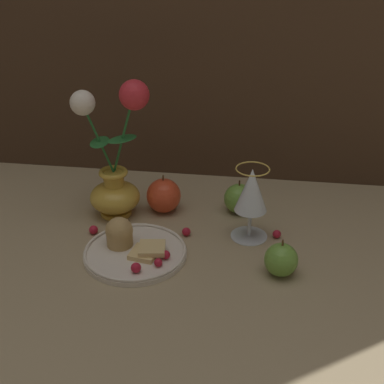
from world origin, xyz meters
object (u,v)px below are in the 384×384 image
object	(u,v)px
wine_glass	(251,193)
apple_near_glass	(239,199)
apple_at_table_edge	(164,196)
vase	(115,169)
plate_with_pastries	(132,247)
apple_beside_vase	(281,260)

from	to	relation	value
wine_glass	apple_near_glass	size ratio (longest dim) A/B	2.00
wine_glass	apple_at_table_edge	world-z (taller)	wine_glass
vase	apple_at_table_edge	bearing A→B (deg)	14.71
vase	apple_near_glass	size ratio (longest dim) A/B	3.89
plate_with_pastries	vase	bearing A→B (deg)	114.45
apple_at_table_edge	apple_beside_vase	bearing A→B (deg)	-38.25
apple_near_glass	apple_at_table_edge	distance (m)	0.17
vase	wine_glass	distance (m)	0.31
wine_glass	apple_beside_vase	xyz separation A→B (m)	(0.06, -0.12, -0.07)
wine_glass	apple_near_glass	bearing A→B (deg)	105.78
vase	wine_glass	size ratio (longest dim) A/B	1.94
apple_beside_vase	wine_glass	bearing A→B (deg)	117.38
apple_beside_vase	apple_at_table_edge	bearing A→B (deg)	141.75
apple_at_table_edge	plate_with_pastries	bearing A→B (deg)	-99.50
vase	apple_near_glass	bearing A→B (deg)	9.60
plate_with_pastries	wine_glass	size ratio (longest dim) A/B	1.29
apple_near_glass	apple_at_table_edge	size ratio (longest dim) A/B	0.88
wine_glass	apple_beside_vase	distance (m)	0.16
vase	apple_near_glass	distance (m)	0.29
apple_beside_vase	apple_near_glass	distance (m)	0.25
plate_with_pastries	wine_glass	xyz separation A→B (m)	(0.23, 0.10, 0.09)
wine_glass	apple_near_glass	xyz separation A→B (m)	(-0.03, 0.10, -0.07)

